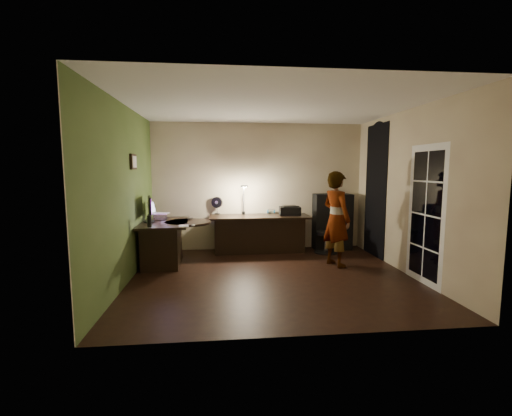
{
  "coord_description": "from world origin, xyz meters",
  "views": [
    {
      "loc": [
        -0.81,
        -5.32,
        1.74
      ],
      "look_at": [
        -0.15,
        1.05,
        1.0
      ],
      "focal_mm": 24.0,
      "sensor_mm": 36.0,
      "label": 1
    }
  ],
  "objects": [
    {
      "name": "speaker",
      "position": [
        -1.97,
        0.33,
        0.89
      ],
      "size": [
        0.1,
        0.1,
        0.19
      ],
      "primitive_type": "cylinder",
      "rotation": [
        0.0,
        0.0,
        0.38
      ],
      "color": "black",
      "rests_on": "desk_left"
    },
    {
      "name": "phone",
      "position": [
        -1.4,
        1.2,
        0.8
      ],
      "size": [
        0.1,
        0.15,
        0.01
      ],
      "primitive_type": "cube",
      "rotation": [
        0.0,
        0.0,
        -0.21
      ],
      "color": "black",
      "rests_on": "desk_left"
    },
    {
      "name": "ceiling",
      "position": [
        0.0,
        0.0,
        2.71
      ],
      "size": [
        4.5,
        4.0,
        0.01
      ],
      "primitive_type": "cube",
      "color": "silver",
      "rests_on": "floor"
    },
    {
      "name": "desk_lamp",
      "position": [
        -0.34,
        1.8,
        1.11
      ],
      "size": [
        0.24,
        0.34,
        0.66
      ],
      "primitive_type": "cube",
      "rotation": [
        0.0,
        0.0,
        -0.3
      ],
      "color": "black",
      "rests_on": "desk_right"
    },
    {
      "name": "office_chair",
      "position": [
        1.35,
        1.44,
        0.42
      ],
      "size": [
        0.61,
        0.61,
        0.85
      ],
      "primitive_type": "cube",
      "rotation": [
        0.0,
        0.0,
        -0.35
      ],
      "color": "black",
      "rests_on": "floor"
    },
    {
      "name": "wall_left",
      "position": [
        -2.25,
        0.0,
        1.35
      ],
      "size": [
        0.01,
        4.0,
        2.7
      ],
      "primitive_type": "cube",
      "color": "tan",
      "rests_on": "floor"
    },
    {
      "name": "french_door",
      "position": [
        2.24,
        -0.55,
        1.05
      ],
      "size": [
        0.02,
        0.92,
        2.1
      ],
      "primitive_type": "cube",
      "color": "white",
      "rests_on": "floor"
    },
    {
      "name": "floor",
      "position": [
        0.0,
        0.0,
        -0.01
      ],
      "size": [
        4.5,
        4.0,
        0.01
      ],
      "primitive_type": "cube",
      "color": "black",
      "rests_on": "ground"
    },
    {
      "name": "wall_front",
      "position": [
        0.0,
        -2.0,
        1.35
      ],
      "size": [
        4.5,
        0.01,
        2.7
      ],
      "primitive_type": "cube",
      "color": "tan",
      "rests_on": "floor"
    },
    {
      "name": "laptop",
      "position": [
        -1.95,
        1.2,
        1.01
      ],
      "size": [
        0.36,
        0.35,
        0.22
      ],
      "primitive_type": "cube",
      "rotation": [
        0.0,
        0.0,
        -0.14
      ],
      "color": "silver",
      "rests_on": "laptop_stand"
    },
    {
      "name": "laptop_stand",
      "position": [
        -1.95,
        1.2,
        0.84
      ],
      "size": [
        0.27,
        0.24,
        0.1
      ],
      "primitive_type": "cube",
      "rotation": [
        0.0,
        0.0,
        0.17
      ],
      "color": "silver",
      "rests_on": "desk_left"
    },
    {
      "name": "mouse",
      "position": [
        -1.27,
        0.32,
        0.81
      ],
      "size": [
        0.07,
        0.09,
        0.03
      ],
      "primitive_type": "ellipsoid",
      "rotation": [
        0.0,
        0.0,
        0.19
      ],
      "color": "silver",
      "rests_on": "desk_left"
    },
    {
      "name": "notepad",
      "position": [
        -1.43,
        0.33,
        0.8
      ],
      "size": [
        0.18,
        0.24,
        0.01
      ],
      "primitive_type": "cube",
      "rotation": [
        0.0,
        0.0,
        0.13
      ],
      "color": "silver",
      "rests_on": "desk_left"
    },
    {
      "name": "printer",
      "position": [
        0.61,
        1.61,
        0.88
      ],
      "size": [
        0.45,
        0.36,
        0.19
      ],
      "primitive_type": "cube",
      "rotation": [
        0.0,
        0.0,
        -0.06
      ],
      "color": "black",
      "rests_on": "desk_right"
    },
    {
      "name": "monitor",
      "position": [
        -2.09,
        0.87,
        0.96
      ],
      "size": [
        0.21,
        0.51,
        0.33
      ],
      "primitive_type": "cube",
      "rotation": [
        0.0,
        0.0,
        0.24
      ],
      "color": "black",
      "rests_on": "desk_left"
    },
    {
      "name": "headphones",
      "position": [
        0.27,
        1.94,
        0.82
      ],
      "size": [
        0.19,
        0.12,
        0.08
      ],
      "primitive_type": "cube",
      "rotation": [
        0.0,
        0.0,
        -0.26
      ],
      "color": "#1B6A9E",
      "rests_on": "desk_right"
    },
    {
      "name": "desk_fan",
      "position": [
        -0.89,
        1.92,
        0.96
      ],
      "size": [
        0.27,
        0.21,
        0.37
      ],
      "primitive_type": "cube",
      "rotation": [
        0.0,
        0.0,
        -0.38
      ],
      "color": "black",
      "rests_on": "desk_right"
    },
    {
      "name": "desk_right",
      "position": [
        -0.02,
        1.63,
        0.39
      ],
      "size": [
        2.06,
        0.73,
        0.77
      ],
      "primitive_type": "cube",
      "rotation": [
        0.0,
        0.0,
        0.0
      ],
      "color": "black",
      "rests_on": "floor"
    },
    {
      "name": "wall_back",
      "position": [
        0.0,
        2.0,
        1.35
      ],
      "size": [
        4.5,
        0.01,
        2.7
      ],
      "primitive_type": "cube",
      "color": "tan",
      "rests_on": "floor"
    },
    {
      "name": "wall_right",
      "position": [
        2.25,
        0.0,
        1.35
      ],
      "size": [
        0.01,
        4.0,
        2.7
      ],
      "primitive_type": "cube",
      "color": "tan",
      "rests_on": "floor"
    },
    {
      "name": "desk_left",
      "position": [
        -1.83,
        0.95,
        0.39
      ],
      "size": [
        0.89,
        1.38,
        0.78
      ],
      "primitive_type": "cube",
      "rotation": [
        0.0,
        0.0,
        0.04
      ],
      "color": "black",
      "rests_on": "floor"
    },
    {
      "name": "green_wall_overlay",
      "position": [
        -2.24,
        0.0,
        1.35
      ],
      "size": [
        0.0,
        4.0,
        2.7
      ],
      "primitive_type": "cube",
      "color": "#455D28",
      "rests_on": "floor"
    },
    {
      "name": "arched_doorway",
      "position": [
        2.24,
        1.15,
        1.3
      ],
      "size": [
        0.01,
        0.9,
        2.6
      ],
      "primitive_type": "cube",
      "color": "black",
      "rests_on": "floor"
    },
    {
      "name": "framed_picture",
      "position": [
        -2.22,
        0.45,
        1.85
      ],
      "size": [
        0.04,
        0.3,
        0.25
      ],
      "primitive_type": "cube",
      "color": "black",
      "rests_on": "wall_left"
    },
    {
      "name": "cabinet",
      "position": [
        1.59,
        1.78,
        0.6
      ],
      "size": [
        0.81,
        0.42,
        1.2
      ],
      "primitive_type": "cube",
      "rotation": [
        0.0,
        0.0,
        -0.03
      ],
      "color": "black",
      "rests_on": "floor"
    },
    {
      "name": "pen",
      "position": [
        -1.42,
        0.52,
        0.8
      ],
      "size": [
        0.02,
        0.14,
        0.01
      ],
      "primitive_type": "cube",
      "rotation": [
        0.0,
        0.0,
        -0.04
      ],
      "color": "black",
      "rests_on": "desk_left"
    },
    {
      "name": "person",
      "position": [
        1.23,
        0.52,
        0.85
      ],
      "size": [
        0.6,
        0.71,
        1.69
      ],
      "primitive_type": "imported",
      "rotation": [
        0.0,
        0.0,
        1.96
      ],
      "color": "#D8A88C",
      "rests_on": "floor"
    }
  ]
}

